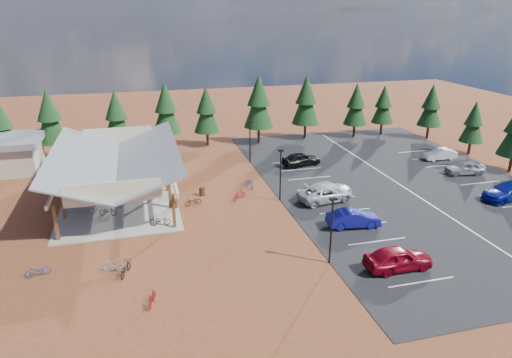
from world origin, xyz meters
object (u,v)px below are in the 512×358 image
at_px(bike_14, 250,183).
at_px(car_0, 398,258).
at_px(bike_1, 87,207).
at_px(bike_4, 160,220).
at_px(bike_12, 125,269).
at_px(car_1, 353,219).
at_px(bike_11, 152,298).
at_px(trash_bin_0, 175,204).
at_px(bike_3, 103,172).
at_px(bike_13, 113,265).
at_px(bike_5, 128,192).
at_px(car_9, 440,154).
at_px(bike_16, 193,201).
at_px(car_7, 507,191).
at_px(bike_pavilion, 116,159).
at_px(lamp_post_2, 250,139).
at_px(bike_6, 134,188).
at_px(car_4, 301,159).
at_px(lamp_post_1, 280,171).
at_px(bike_10, 38,271).
at_px(bike_2, 109,193).
at_px(car_8, 465,168).
at_px(car_3, 328,189).
at_px(trash_bin_1, 202,191).
at_px(lamp_post_0, 331,226).
at_px(car_2, 325,194).
at_px(bike_7, 128,173).
at_px(bike_0, 108,211).
at_px(bike_15, 239,195).

height_order(bike_14, car_0, car_0).
height_order(bike_1, bike_4, bike_1).
xyz_separation_m(bike_12, car_1, (18.63, 2.82, 0.31)).
bearing_deg(bike_4, bike_11, 178.98).
height_order(trash_bin_0, car_1, car_1).
bearing_deg(bike_3, bike_13, 171.33).
height_order(bike_5, car_9, car_9).
relative_size(bike_16, car_7, 0.30).
xyz_separation_m(bike_pavilion, lamp_post_2, (15.00, 7.00, -0.85)).
relative_size(bike_6, car_4, 0.34).
relative_size(lamp_post_1, bike_11, 3.31).
xyz_separation_m(trash_bin_0, bike_10, (-10.19, -9.23, -0.02)).
distance_m(bike_2, car_8, 38.39).
relative_size(bike_5, bike_10, 0.93).
height_order(bike_5, car_3, car_3).
height_order(trash_bin_1, bike_4, bike_4).
relative_size(bike_pavilion, bike_12, 10.69).
bearing_deg(bike_pavilion, bike_13, -90.74).
bearing_deg(bike_5, car_1, -132.21).
xyz_separation_m(bike_5, car_0, (18.56, -18.46, 0.31)).
bearing_deg(bike_3, lamp_post_0, -157.27).
bearing_deg(car_2, bike_10, 98.14).
bearing_deg(bike_6, bike_13, 162.03).
height_order(bike_10, bike_14, bike_14).
height_order(trash_bin_0, bike_10, trash_bin_0).
relative_size(bike_16, car_2, 0.31).
distance_m(car_2, car_3, 1.33).
height_order(bike_12, car_7, car_7).
bearing_deg(car_7, bike_7, -123.64).
bearing_deg(bike_5, car_4, -86.36).
relative_size(bike_10, car_1, 0.36).
relative_size(bike_pavilion, car_9, 4.73).
xyz_separation_m(bike_0, car_9, (38.75, 6.81, 0.21)).
bearing_deg(trash_bin_1, car_3, -15.86).
height_order(trash_bin_1, bike_6, bike_6).
bearing_deg(bike_11, lamp_post_0, 25.93).
bearing_deg(bike_4, car_3, -76.11).
relative_size(bike_2, car_1, 0.36).
bearing_deg(car_1, bike_pavilion, 64.77).
distance_m(bike_0, bike_15, 12.18).
relative_size(bike_pavilion, trash_bin_0, 21.56).
distance_m(bike_4, car_2, 15.75).
bearing_deg(trash_bin_1, bike_6, 159.14).
distance_m(bike_1, bike_6, 5.93).
relative_size(bike_pavilion, car_2, 3.61).
height_order(bike_10, bike_11, bike_11).
relative_size(bike_12, car_3, 0.37).
xyz_separation_m(trash_bin_1, car_4, (12.66, 6.19, 0.38)).
bearing_deg(car_3, lamp_post_0, 149.63).
distance_m(trash_bin_1, bike_5, 7.26).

